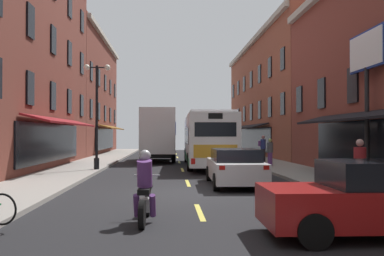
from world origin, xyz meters
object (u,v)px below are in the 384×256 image
Objects in this scene: transit_bus at (207,139)px; sedan_mid at (235,167)px; motorcycle_rider at (145,191)px; pedestrian_near at (263,148)px; sedan_near at (163,148)px; street_lamp_twin at (97,111)px; box_truck at (158,135)px; pedestrian_mid at (270,152)px; pedestrian_far at (360,167)px; billboard_sign at (367,67)px.

sedan_mid is (0.19, -10.02, -0.98)m from transit_bus.
pedestrian_near reaches higher than motorcycle_rider.
pedestrian_near is (7.06, -12.10, 0.40)m from sedan_near.
street_lamp_twin is at bearing 134.93° from sedan_mid.
pedestrian_near is (7.26, -2.41, -0.86)m from box_truck.
pedestrian_mid is (-0.41, -3.74, -0.12)m from pedestrian_near.
motorcycle_rider is 13.88m from street_lamp_twin.
motorcycle_rider is at bearing -90.02° from sedan_near.
pedestrian_mid reaches higher than sedan_mid.
pedestrian_near is 16.43m from pedestrian_far.
sedan_mid is at bearing -45.07° from street_lamp_twin.
motorcycle_rider is (0.18, -21.55, -1.24)m from box_truck.
motorcycle_rider reaches higher than sedan_mid.
pedestrian_near reaches higher than pedestrian_mid.
motorcycle_rider is at bearing -123.83° from pedestrian_far.
sedan_near is at bearing 108.77° from billboard_sign.
transit_bus is 4.02m from pedestrian_mid.
transit_bus is 7.36m from street_lamp_twin.
box_truck is 19.93m from pedestrian_far.
sedan_near is at bearing 135.28° from pedestrian_far.
pedestrian_mid is (3.70, -1.40, -0.75)m from transit_bus.
billboard_sign reaches higher than pedestrian_far.
street_lamp_twin is (-9.61, 10.52, 2.22)m from pedestrian_far.
billboard_sign reaches higher than box_truck.
transit_bus reaches higher than sedan_mid.
pedestrian_far is 14.42m from street_lamp_twin.
transit_bus is 17.08m from motorcycle_rider.
pedestrian_far is (-2.08, -3.85, -3.64)m from billboard_sign.
billboard_sign reaches higher than pedestrian_near.
billboard_sign is at bearing 76.27° from pedestrian_mid.
box_truck is at bearing 90.49° from motorcycle_rider.
pedestrian_far is at bearing -77.54° from sedan_near.
sedan_mid is at bearing -77.28° from box_truck.
billboard_sign is 5.69m from pedestrian_far.
transit_bus is 2.52× the size of sedan_mid.
billboard_sign reaches higher than pedestrian_mid.
motorcycle_rider is at bearing 41.76° from pedestrian_mid.
sedan_mid is at bearing 43.02° from pedestrian_mid.
sedan_near is at bearing 79.55° from street_lamp_twin.
transit_bus is at bearing -45.53° from pedestrian_mid.
box_truck is (-3.15, 4.76, 0.24)m from transit_bus.
box_truck is 1.56× the size of sedan_mid.
street_lamp_twin reaches higher than motorcycle_rider.
billboard_sign reaches higher than motorcycle_rider.
billboard_sign is at bearing -62.01° from transit_bus.
street_lamp_twin is (-6.46, 6.47, 2.52)m from sedan_mid.
box_truck reaches higher than sedan_mid.
box_truck is 4.13× the size of pedestrian_near.
pedestrian_mid is (6.65, -15.84, 0.28)m from sedan_near.
pedestrian_far is (3.16, -4.05, 0.29)m from sedan_mid.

